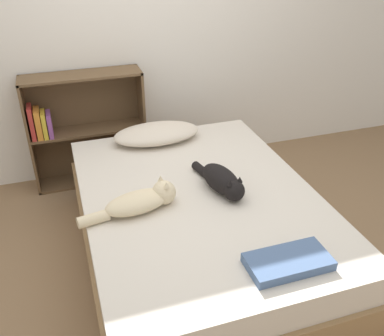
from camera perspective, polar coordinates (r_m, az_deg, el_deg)
ground_plane at (r=2.93m, az=0.91°, el=-12.00°), size 8.00×8.00×0.00m
wall_back at (r=3.63m, az=-6.70°, el=18.55°), size 8.00×0.06×2.50m
bed at (r=2.77m, az=0.96°, el=-8.03°), size 1.43×1.95×0.52m
pillow at (r=3.22m, az=-4.74°, el=4.61°), size 0.64×0.34×0.13m
cat_light at (r=2.46m, az=-6.70°, el=-4.34°), size 0.58×0.25×0.16m
cat_dark at (r=2.60m, az=4.07°, el=-1.71°), size 0.23×0.50×0.15m
bookshelf at (r=3.67m, az=-14.41°, el=5.33°), size 0.93×0.26×0.94m
blanket_fold at (r=2.15m, az=12.70°, el=-12.10°), size 0.41×0.21×0.05m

